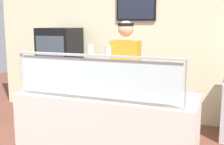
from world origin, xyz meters
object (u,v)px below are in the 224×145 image
object	(u,v)px
pizza_tray	(115,92)
pepper_flake_shaker	(108,51)
worker_figure	(126,77)
parmesan_shaker	(90,50)
drink_fridge	(60,73)
pizza_server	(115,90)

from	to	relation	value
pizza_tray	pepper_flake_shaker	bearing A→B (deg)	-80.05
pepper_flake_shaker	worker_figure	distance (m)	1.17
pizza_tray	parmesan_shaker	xyz separation A→B (m)	(-0.13, -0.36, 0.50)
pizza_tray	drink_fridge	size ratio (longest dim) A/B	0.27
worker_figure	drink_fridge	size ratio (longest dim) A/B	1.07
pepper_flake_shaker	worker_figure	bearing A→B (deg)	99.19
pizza_server	parmesan_shaker	size ratio (longest dim) A/B	2.89
pizza_tray	worker_figure	bearing A→B (deg)	98.80
pepper_flake_shaker	drink_fridge	bearing A→B (deg)	131.50
pepper_flake_shaker	worker_figure	xyz separation A→B (m)	(-0.17, 1.06, -0.46)
pizza_server	drink_fridge	distance (m)	2.36
pizza_server	drink_fridge	size ratio (longest dim) A/B	0.17
pizza_server	worker_figure	xyz separation A→B (m)	(-0.12, 0.72, 0.02)
pizza_server	worker_figure	world-z (taller)	worker_figure
pepper_flake_shaker	pizza_server	bearing A→B (deg)	98.39
parmesan_shaker	pepper_flake_shaker	xyz separation A→B (m)	(0.19, 0.00, -0.00)
pizza_tray	worker_figure	size ratio (longest dim) A/B	0.26
pizza_tray	worker_figure	distance (m)	0.71
pizza_tray	pepper_flake_shaker	size ratio (longest dim) A/B	5.02
parmesan_shaker	drink_fridge	size ratio (longest dim) A/B	0.06
parmesan_shaker	pepper_flake_shaker	size ratio (longest dim) A/B	1.08
parmesan_shaker	drink_fridge	world-z (taller)	drink_fridge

